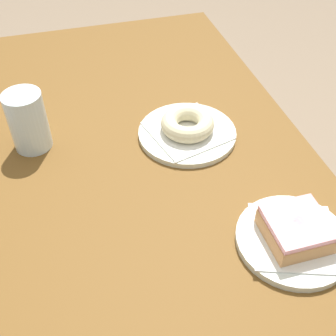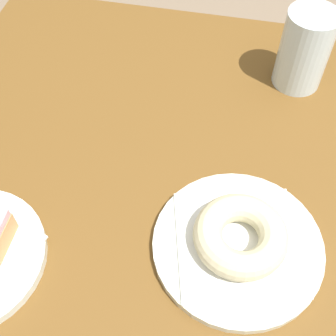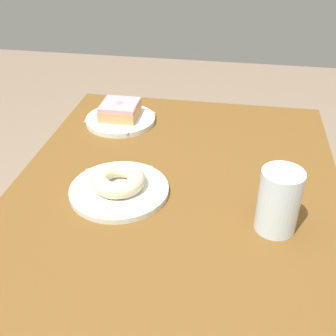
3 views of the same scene
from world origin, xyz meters
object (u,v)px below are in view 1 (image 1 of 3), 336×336
object	(u,v)px
plate_sugar_ring	(187,133)
donut_sugar_ring	(188,124)
plate_glazed_square	(293,240)
donut_glazed_square	(296,229)
water_glass	(28,121)

from	to	relation	value
plate_sugar_ring	donut_sugar_ring	size ratio (longest dim) A/B	1.85
plate_glazed_square	donut_sugar_ring	bearing A→B (deg)	-165.37
plate_glazed_square	donut_glazed_square	distance (m)	0.03
plate_glazed_square	water_glass	bearing A→B (deg)	-133.18
plate_glazed_square	plate_sugar_ring	bearing A→B (deg)	-165.37
plate_glazed_square	water_glass	size ratio (longest dim) A/B	1.51
donut_glazed_square	water_glass	size ratio (longest dim) A/B	0.78
donut_sugar_ring	plate_glazed_square	world-z (taller)	donut_sugar_ring
donut_sugar_ring	water_glass	world-z (taller)	water_glass
donut_glazed_square	water_glass	world-z (taller)	water_glass
plate_sugar_ring	plate_glazed_square	size ratio (longest dim) A/B	1.10
donut_glazed_square	donut_sugar_ring	bearing A→B (deg)	-165.37
plate_sugar_ring	water_glass	size ratio (longest dim) A/B	1.67
plate_glazed_square	water_glass	distance (m)	0.56
plate_sugar_ring	donut_glazed_square	xyz separation A→B (m)	(0.32, 0.08, 0.03)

